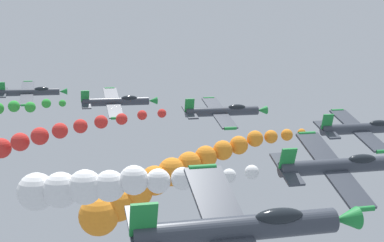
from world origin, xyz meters
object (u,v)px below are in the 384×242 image
object	(u,v)px
airplane_trailing	(31,92)
airplane_left_outer	(117,102)
airplane_left_inner	(224,111)
airplane_right_inner	(340,166)
airplane_right_outer	(242,228)
airplane_lead	(364,128)

from	to	relation	value
airplane_trailing	airplane_left_outer	bearing A→B (deg)	40.40
airplane_left_outer	airplane_trailing	world-z (taller)	airplane_trailing
airplane_left_inner	airplane_left_outer	world-z (taller)	airplane_left_outer
airplane_right_inner	airplane_right_outer	distance (m)	17.93
airplane_right_inner	airplane_trailing	bearing A→B (deg)	-155.63
airplane_lead	airplane_trailing	bearing A→B (deg)	-138.31
airplane_left_inner	airplane_right_outer	world-z (taller)	airplane_right_outer
airplane_lead	airplane_trailing	world-z (taller)	airplane_trailing
airplane_right_inner	airplane_trailing	world-z (taller)	airplane_trailing
airplane_left_inner	airplane_right_inner	world-z (taller)	airplane_left_inner
airplane_lead	airplane_left_inner	xyz separation A→B (m)	(-12.83, -10.95, 0.41)
airplane_left_inner	airplane_lead	bearing A→B (deg)	40.48
airplane_right_outer	airplane_lead	bearing A→B (deg)	139.93
airplane_trailing	airplane_right_outer	bearing A→B (deg)	10.01
airplane_left_inner	airplane_trailing	distance (m)	34.69
airplane_left_inner	airplane_left_outer	bearing A→B (deg)	-135.62
airplane_left_inner	airplane_right_inner	xyz separation A→B (m)	(26.72, 0.39, -0.42)
airplane_right_inner	airplane_left_outer	distance (m)	40.23
airplane_left_outer	airplane_trailing	bearing A→B (deg)	-139.60
airplane_left_inner	airplane_trailing	size ratio (longest dim) A/B	1.00
airplane_lead	airplane_left_outer	world-z (taller)	airplane_left_outer
airplane_left_inner	airplane_left_outer	distance (m)	16.39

